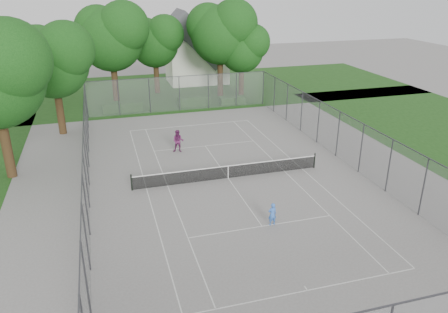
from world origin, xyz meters
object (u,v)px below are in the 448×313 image
object	(u,v)px
woman_player	(178,141)
girl_player	(272,214)
tennis_net	(228,171)
house	(196,54)

from	to	relation	value
woman_player	girl_player	bearing A→B (deg)	-58.54
tennis_net	woman_player	bearing A→B (deg)	111.90
house	woman_player	size ratio (longest dim) A/B	5.10
tennis_net	girl_player	world-z (taller)	girl_player
tennis_net	girl_player	size ratio (longest dim) A/B	9.76
girl_player	tennis_net	bearing A→B (deg)	-89.42
house	woman_player	bearing A→B (deg)	-106.31
tennis_net	woman_player	distance (m)	6.17
house	girl_player	bearing A→B (deg)	-96.49
house	girl_player	xyz separation A→B (m)	(-4.08, -35.87, -2.97)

